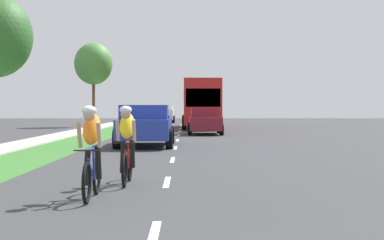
# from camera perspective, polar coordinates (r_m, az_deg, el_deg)

# --- Properties ---
(ground_plane) EXTENTS (120.00, 120.00, 0.00)m
(ground_plane) POSITION_cam_1_polar(r_m,az_deg,el_deg) (23.40, -1.58, -2.56)
(ground_plane) COLOR #38383A
(grass_verge) EXTENTS (2.18, 70.00, 0.01)m
(grass_verge) POSITION_cam_1_polar(r_m,az_deg,el_deg) (23.89, -12.39, -2.50)
(grass_verge) COLOR #38722D
(grass_verge) RESTS_ON ground_plane
(sidewalk_concrete) EXTENTS (1.66, 70.00, 0.10)m
(sidewalk_concrete) POSITION_cam_1_polar(r_m,az_deg,el_deg) (24.36, -16.82, -2.45)
(sidewalk_concrete) COLOR #B2ADA3
(sidewalk_concrete) RESTS_ON ground_plane
(lane_markings_center) EXTENTS (0.12, 52.71, 0.01)m
(lane_markings_center) POSITION_cam_1_polar(r_m,az_deg,el_deg) (27.39, -1.44, -2.00)
(lane_markings_center) COLOR white
(lane_markings_center) RESTS_ON ground_plane
(cyclist_lead) EXTENTS (0.42, 1.72, 1.58)m
(cyclist_lead) POSITION_cam_1_polar(r_m,az_deg,el_deg) (9.94, -9.78, -3.03)
(cyclist_lead) COLOR black
(cyclist_lead) RESTS_ON ground_plane
(cyclist_trailing) EXTENTS (0.42, 1.72, 1.58)m
(cyclist_trailing) POSITION_cam_1_polar(r_m,az_deg,el_deg) (11.78, -6.37, -2.35)
(cyclist_trailing) COLOR black
(cyclist_trailing) RESTS_ON ground_plane
(pickup_blue) EXTENTS (2.22, 5.10, 1.64)m
(pickup_blue) POSITION_cam_1_polar(r_m,az_deg,el_deg) (23.24, -4.56, -0.54)
(pickup_blue) COLOR #23389E
(pickup_blue) RESTS_ON ground_plane
(sedan_maroon) EXTENTS (1.98, 4.30, 1.52)m
(sedan_maroon) POSITION_cam_1_polar(r_m,az_deg,el_deg) (33.61, 1.26, -0.09)
(sedan_maroon) COLOR maroon
(sedan_maroon) RESTS_ON ground_plane
(bus_red) EXTENTS (2.78, 11.60, 3.48)m
(bus_red) POSITION_cam_1_polar(r_m,az_deg,el_deg) (43.60, 0.87, 1.80)
(bus_red) COLOR red
(bus_red) RESTS_ON ground_plane
(suv_white) EXTENTS (2.15, 4.70, 1.79)m
(suv_white) POSITION_cam_1_polar(r_m,az_deg,el_deg) (59.52, -2.74, 0.66)
(suv_white) COLOR silver
(suv_white) RESTS_ON ground_plane
(street_tree_far) EXTENTS (3.03, 3.03, 6.69)m
(street_tree_far) POSITION_cam_1_polar(r_m,az_deg,el_deg) (47.23, -9.60, 5.42)
(street_tree_far) COLOR brown
(street_tree_far) RESTS_ON ground_plane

